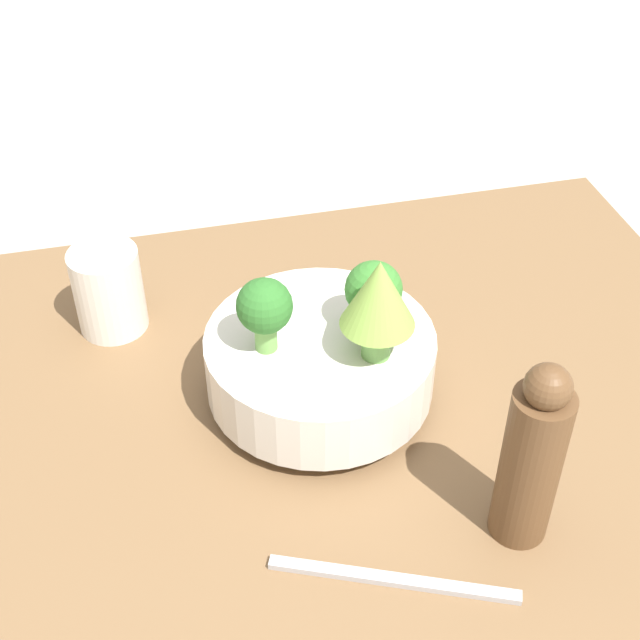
# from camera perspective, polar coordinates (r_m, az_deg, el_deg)

# --- Properties ---
(ground_plane) EXTENTS (6.00, 6.00, 0.00)m
(ground_plane) POSITION_cam_1_polar(r_m,az_deg,el_deg) (0.86, -2.02, -8.04)
(ground_plane) COLOR #ADA89E
(table) EXTENTS (0.92, 0.64, 0.04)m
(table) POSITION_cam_1_polar(r_m,az_deg,el_deg) (0.84, -2.05, -7.01)
(table) COLOR brown
(table) RESTS_ON ground_plane
(bowl) EXTENTS (0.21, 0.21, 0.07)m
(bowl) POSITION_cam_1_polar(r_m,az_deg,el_deg) (0.81, 0.00, -2.79)
(bowl) COLOR silver
(bowl) RESTS_ON table
(broccoli_floret_right) EXTENTS (0.05, 0.05, 0.07)m
(broccoli_floret_right) POSITION_cam_1_polar(r_m,az_deg,el_deg) (0.78, 3.44, 1.80)
(broccoli_floret_right) COLOR #7AB256
(broccoli_floret_right) RESTS_ON bowl
(broccoli_floret_left) EXTENTS (0.05, 0.05, 0.07)m
(broccoli_floret_left) POSITION_cam_1_polar(r_m,az_deg,el_deg) (0.75, -3.57, 0.74)
(broccoli_floret_left) COLOR #6BA34C
(broccoli_floret_left) RESTS_ON bowl
(romanesco_piece_near) EXTENTS (0.06, 0.06, 0.10)m
(romanesco_piece_near) POSITION_cam_1_polar(r_m,az_deg,el_deg) (0.73, 3.77, 1.47)
(romanesco_piece_near) COLOR #609347
(romanesco_piece_near) RESTS_ON bowl
(cup) EXTENTS (0.07, 0.07, 0.09)m
(cup) POSITION_cam_1_polar(r_m,az_deg,el_deg) (0.92, -13.39, 1.87)
(cup) COLOR silver
(cup) RESTS_ON table
(pepper_mill) EXTENTS (0.05, 0.05, 0.18)m
(pepper_mill) POSITION_cam_1_polar(r_m,az_deg,el_deg) (0.70, 13.41, -8.58)
(pepper_mill) COLOR brown
(pepper_mill) RESTS_ON table
(fork) EXTENTS (0.18, 0.09, 0.01)m
(fork) POSITION_cam_1_polar(r_m,az_deg,el_deg) (0.71, 4.72, -16.23)
(fork) COLOR #B2B2B7
(fork) RESTS_ON table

